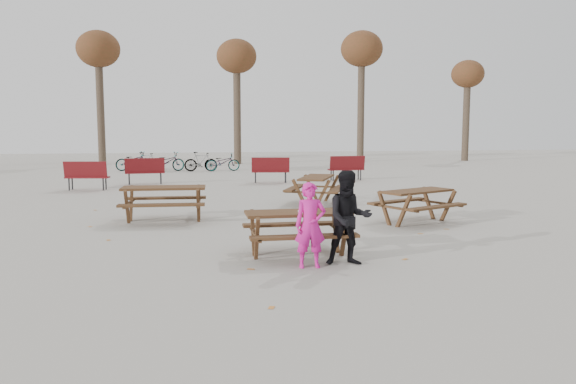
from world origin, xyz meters
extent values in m
plane|color=gray|center=(0.00, 0.00, 0.00)|extent=(80.00, 80.00, 0.00)
cube|color=#361C13|center=(0.00, 0.00, 0.75)|extent=(1.80, 0.70, 0.05)
cube|color=#361C13|center=(0.00, -0.60, 0.45)|extent=(1.80, 0.25, 0.05)
cube|color=#361C13|center=(0.00, 0.60, 0.45)|extent=(1.80, 0.25, 0.05)
cylinder|color=#361C13|center=(-0.75, -0.30, 0.36)|extent=(0.08, 0.08, 0.73)
cylinder|color=#361C13|center=(-0.75, 0.30, 0.36)|extent=(0.08, 0.08, 0.73)
cylinder|color=#361C13|center=(0.75, -0.30, 0.36)|extent=(0.08, 0.08, 0.73)
cylinder|color=#361C13|center=(0.75, 0.30, 0.36)|extent=(0.08, 0.08, 0.73)
cube|color=silver|center=(0.07, -0.14, 0.79)|extent=(0.18, 0.11, 0.03)
ellipsoid|color=tan|center=(0.07, -0.14, 0.83)|extent=(0.14, 0.06, 0.05)
cylinder|color=silver|center=(0.11, -0.10, 0.85)|extent=(0.06, 0.06, 0.15)
cylinder|color=orange|center=(0.11, -0.10, 0.83)|extent=(0.07, 0.07, 0.05)
cylinder|color=white|center=(0.11, -0.10, 0.94)|extent=(0.03, 0.03, 0.02)
imported|color=#DC1B91|center=(0.04, -0.83, 0.68)|extent=(0.51, 0.35, 1.36)
imported|color=black|center=(0.69, -0.77, 0.77)|extent=(0.79, 0.63, 1.54)
imported|color=black|center=(-4.68, 20.17, 0.49)|extent=(1.95, 1.32, 0.97)
imported|color=black|center=(-4.12, 20.79, 0.45)|extent=(1.54, 0.68, 0.90)
imported|color=black|center=(-3.00, 19.23, 0.49)|extent=(1.97, 1.32, 0.98)
imported|color=black|center=(-1.31, 19.00, 0.49)|extent=(1.63, 0.49, 0.98)
imported|color=black|center=(-0.22, 19.01, 0.45)|extent=(1.74, 0.68, 0.90)
cylinder|color=#382B21|center=(-7.00, 25.50, 3.15)|extent=(0.44, 0.44, 6.30)
ellipsoid|color=brown|center=(-7.00, 25.50, 6.75)|extent=(2.52, 2.52, 2.14)
cylinder|color=#382B21|center=(1.00, 24.50, 2.97)|extent=(0.44, 0.44, 5.95)
ellipsoid|color=brown|center=(1.00, 24.50, 6.38)|extent=(2.38, 2.38, 2.02)
cylinder|color=#382B21|center=(9.00, 25.50, 3.32)|extent=(0.44, 0.44, 6.65)
ellipsoid|color=brown|center=(9.00, 25.50, 7.12)|extent=(2.66, 2.66, 2.26)
cylinder|color=#382B21|center=(16.00, 25.00, 2.62)|extent=(0.44, 0.44, 5.25)
ellipsoid|color=brown|center=(16.00, 25.00, 5.62)|extent=(2.10, 2.10, 1.79)
camera|label=1|loc=(-1.81, -9.40, 2.23)|focal=35.00mm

